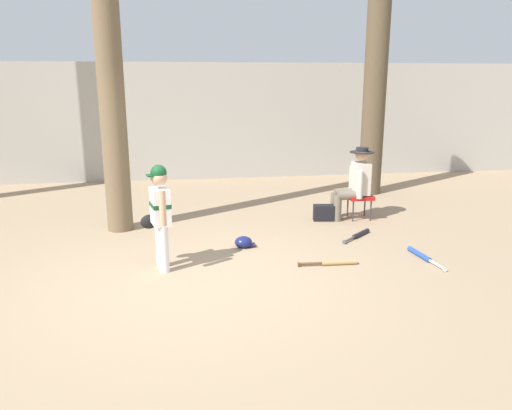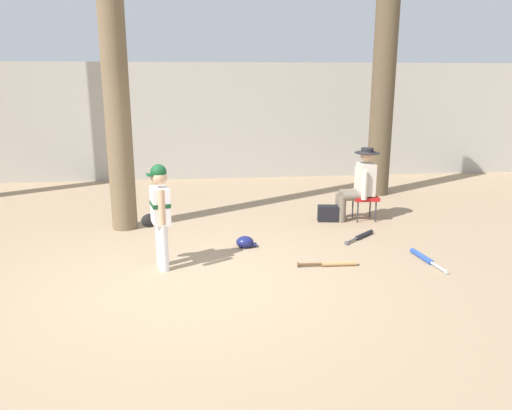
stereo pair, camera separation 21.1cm
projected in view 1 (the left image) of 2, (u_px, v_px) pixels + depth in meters
The scene contains 12 objects.
ground_plane at pixel (197, 283), 5.66m from camera, with size 60.00×60.00×0.00m, color #9E8466.
concrete_back_wall at pixel (186, 122), 11.39m from camera, with size 18.00×0.36×2.65m, color #ADA89E.
tree_near_player at pixel (107, 31), 6.99m from camera, with size 0.65×0.65×6.58m.
tree_behind_spectator at pixel (374, 103), 9.74m from camera, with size 0.74×0.74×4.41m.
young_ballplayer at pixel (159, 211), 5.91m from camera, with size 0.41×0.57×1.31m.
folding_stool at pixel (360, 198), 8.21m from camera, with size 0.41×0.41×0.41m.
seated_spectator at pixel (355, 181), 8.13m from camera, with size 0.67×0.53×1.20m.
handbag_beside_stool at pixel (324, 213), 8.16m from camera, with size 0.34×0.18×0.26m, color black.
bat_wood_tan at pixel (334, 263), 6.21m from camera, with size 0.75×0.09×0.07m.
bat_blue_youth at pixel (422, 256), 6.45m from camera, with size 0.14×0.81×0.07m.
bat_black_composite at pixel (359, 235), 7.34m from camera, with size 0.58×0.53×0.07m.
batting_helmet_navy at pixel (244, 242), 6.87m from camera, with size 0.29×0.22×0.17m.
Camera 1 is at (-0.12, -5.30, 2.28)m, focal length 34.62 mm.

